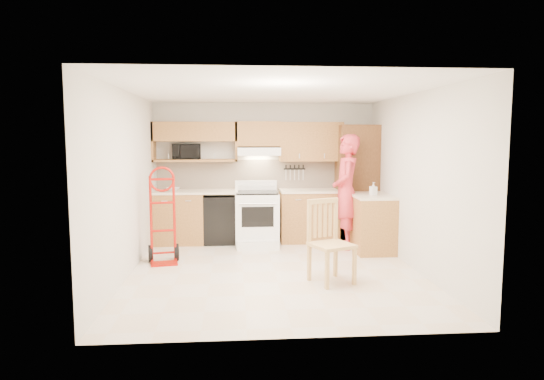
{
  "coord_description": "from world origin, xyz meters",
  "views": [
    {
      "loc": [
        -0.54,
        -6.5,
        1.87
      ],
      "look_at": [
        0.0,
        0.5,
        1.1
      ],
      "focal_mm": 31.46,
      "sensor_mm": 36.0,
      "label": 1
    }
  ],
  "objects": [
    {
      "name": "wall_left",
      "position": [
        -2.01,
        0.0,
        1.25
      ],
      "size": [
        0.02,
        4.5,
        2.5
      ],
      "primitive_type": "cube",
      "color": "silver",
      "rests_on": "ground"
    },
    {
      "name": "ceiling",
      "position": [
        0.0,
        0.0,
        2.51
      ],
      "size": [
        4.0,
        4.5,
        0.02
      ],
      "primitive_type": "cube",
      "color": "white",
      "rests_on": "ground"
    },
    {
      "name": "hand_truck",
      "position": [
        -1.62,
        0.6,
        0.65
      ],
      "size": [
        0.59,
        0.55,
        1.31
      ],
      "primitive_type": null,
      "rotation": [
        0.0,
        0.0,
        0.18
      ],
      "color": "#A81108",
      "rests_on": "ground"
    },
    {
      "name": "countertop_left",
      "position": [
        -1.25,
        1.95,
        0.92
      ],
      "size": [
        1.5,
        0.63,
        0.04
      ],
      "primitive_type": "cube",
      "color": "beige",
      "rests_on": "lower_cab_left"
    },
    {
      "name": "wall_front",
      "position": [
        0.0,
        -2.26,
        1.25
      ],
      "size": [
        4.0,
        0.02,
        2.5
      ],
      "primitive_type": "cube",
      "color": "silver",
      "rests_on": "ground"
    },
    {
      "name": "upper_cab_right",
      "position": [
        0.83,
        2.08,
        1.8
      ],
      "size": [
        1.14,
        0.33,
        0.7
      ],
      "primitive_type": "cube",
      "color": "#AF7B3D",
      "rests_on": "wall_back"
    },
    {
      "name": "backsplash",
      "position": [
        0.0,
        2.23,
        1.2
      ],
      "size": [
        3.92,
        0.03,
        0.55
      ],
      "primitive_type": "cube",
      "color": "beige",
      "rests_on": "wall_back"
    },
    {
      "name": "dishwasher",
      "position": [
        -0.8,
        1.95,
        0.42
      ],
      "size": [
        0.6,
        0.6,
        0.85
      ],
      "primitive_type": "cube",
      "color": "black",
      "rests_on": "ground"
    },
    {
      "name": "floor",
      "position": [
        0.0,
        0.0,
        -0.01
      ],
      "size": [
        4.0,
        4.5,
        0.02
      ],
      "primitive_type": "cube",
      "color": "beige",
      "rests_on": "ground"
    },
    {
      "name": "soap_bottle",
      "position": [
        1.7,
        1.05,
        1.05
      ],
      "size": [
        0.12,
        0.12,
        0.21
      ],
      "primitive_type": "imported",
      "rotation": [
        0.0,
        0.0,
        0.29
      ],
      "color": "white",
      "rests_on": "countertop_return"
    },
    {
      "name": "knife_strip",
      "position": [
        0.55,
        2.21,
        1.24
      ],
      "size": [
        0.4,
        0.05,
        0.29
      ],
      "primitive_type": null,
      "color": "black",
      "rests_on": "backsplash"
    },
    {
      "name": "pantry_tall",
      "position": [
        1.65,
        1.95,
        1.05
      ],
      "size": [
        0.7,
        0.6,
        2.1
      ],
      "primitive_type": "cube",
      "color": "brown",
      "rests_on": "ground"
    },
    {
      "name": "bowl",
      "position": [
        -1.64,
        1.95,
        0.97
      ],
      "size": [
        0.24,
        0.24,
        0.06
      ],
      "primitive_type": "imported",
      "rotation": [
        0.0,
        0.0,
        0.02
      ],
      "color": "white",
      "rests_on": "countertop_left"
    },
    {
      "name": "upper_cab_center",
      "position": [
        -0.12,
        2.08,
        1.94
      ],
      "size": [
        0.76,
        0.33,
        0.44
      ],
      "primitive_type": "cube",
      "color": "#AF7B3D",
      "rests_on": "wall_back"
    },
    {
      "name": "upper_cab_left",
      "position": [
        -1.25,
        2.08,
        1.98
      ],
      "size": [
        1.5,
        0.33,
        0.34
      ],
      "primitive_type": "cube",
      "color": "#AF7B3D",
      "rests_on": "wall_back"
    },
    {
      "name": "range_hood",
      "position": [
        -0.12,
        2.02,
        1.63
      ],
      "size": [
        0.76,
        0.46,
        0.14
      ],
      "primitive_type": "cube",
      "color": "white",
      "rests_on": "wall_back"
    },
    {
      "name": "dining_chair",
      "position": [
        0.69,
        -0.56,
        0.54
      ],
      "size": [
        0.65,
        0.67,
        1.08
      ],
      "primitive_type": null,
      "rotation": [
        0.0,
        0.0,
        0.4
      ],
      "color": "tan",
      "rests_on": "ground"
    },
    {
      "name": "countertop_return",
      "position": [
        1.7,
        1.15,
        0.92
      ],
      "size": [
        0.63,
        1.0,
        0.04
      ],
      "primitive_type": "cube",
      "color": "beige",
      "rests_on": "cab_return_right"
    },
    {
      "name": "cab_return_right",
      "position": [
        1.7,
        1.15,
        0.45
      ],
      "size": [
        0.6,
        1.0,
        0.9
      ],
      "primitive_type": "cube",
      "color": "#AF7B3D",
      "rests_on": "ground"
    },
    {
      "name": "wall_right",
      "position": [
        2.01,
        0.0,
        1.25
      ],
      "size": [
        0.02,
        4.5,
        2.5
      ],
      "primitive_type": "cube",
      "color": "silver",
      "rests_on": "ground"
    },
    {
      "name": "lower_cab_left",
      "position": [
        -1.55,
        1.95,
        0.45
      ],
      "size": [
        0.9,
        0.6,
        0.9
      ],
      "primitive_type": "cube",
      "color": "#AF7B3D",
      "rests_on": "ground"
    },
    {
      "name": "wall_back",
      "position": [
        0.0,
        2.26,
        1.25
      ],
      "size": [
        4.0,
        0.02,
        2.5
      ],
      "primitive_type": "cube",
      "color": "silver",
      "rests_on": "ground"
    },
    {
      "name": "microwave",
      "position": [
        -1.41,
        2.08,
        1.63
      ],
      "size": [
        0.54,
        0.4,
        0.27
      ],
      "primitive_type": "imported",
      "rotation": [
        0.0,
        0.0,
        0.14
      ],
      "color": "black",
      "rests_on": "upper_shelf_mw"
    },
    {
      "name": "countertop_right",
      "position": [
        0.83,
        1.95,
        0.92
      ],
      "size": [
        1.14,
        0.63,
        0.04
      ],
      "primitive_type": "cube",
      "color": "beige",
      "rests_on": "lower_cab_right"
    },
    {
      "name": "person",
      "position": [
        1.32,
        1.35,
        0.97
      ],
      "size": [
        0.58,
        0.77,
        1.93
      ],
      "primitive_type": "imported",
      "rotation": [
        0.0,
        0.0,
        -1.75
      ],
      "color": "#D33440",
      "rests_on": "ground"
    },
    {
      "name": "lower_cab_right",
      "position": [
        0.83,
        1.95,
        0.45
      ],
      "size": [
        1.14,
        0.6,
        0.9
      ],
      "primitive_type": "cube",
      "color": "#AF7B3D",
      "rests_on": "ground"
    },
    {
      "name": "range",
      "position": [
        -0.17,
        1.69,
        0.55
      ],
      "size": [
        0.75,
        0.99,
        1.11
      ],
      "primitive_type": null,
      "color": "white",
      "rests_on": "ground"
    },
    {
      "name": "upper_shelf_mw",
      "position": [
        -1.25,
        2.08,
        1.47
      ],
      "size": [
        1.5,
        0.33,
        0.04
      ],
      "primitive_type": "cube",
      "color": "#AF7B3D",
      "rests_on": "wall_back"
    }
  ]
}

